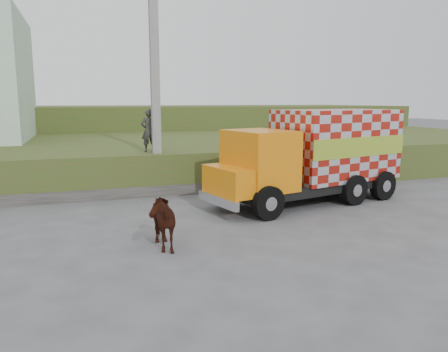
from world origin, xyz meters
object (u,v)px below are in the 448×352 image
object	(u,v)px
cargo_truck	(316,155)
pedestrian	(149,131)
utility_pole	(155,81)
cow	(158,219)

from	to	relation	value
cargo_truck	pedestrian	world-z (taller)	cargo_truck
utility_pole	pedestrian	size ratio (longest dim) A/B	5.07
cow	cargo_truck	bearing A→B (deg)	23.94
cargo_truck	cow	world-z (taller)	cargo_truck
utility_pole	cow	bearing A→B (deg)	-99.56
pedestrian	cow	bearing A→B (deg)	80.89
utility_pole	cow	xyz separation A→B (m)	(-1.02, -6.04, -3.39)
pedestrian	cargo_truck	bearing A→B (deg)	143.97
cargo_truck	pedestrian	size ratio (longest dim) A/B	4.58
utility_pole	cow	size ratio (longest dim) A/B	4.94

